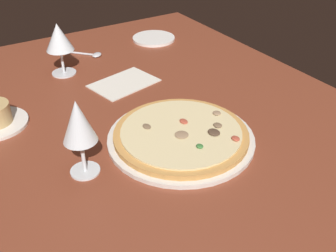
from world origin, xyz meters
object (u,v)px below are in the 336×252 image
pizza_main (181,136)px  spoon (93,54)px  side_plate (154,38)px  paper_menu (124,83)px  wine_glass_near (59,39)px  wine_glass_far (78,124)px

pizza_main → spoon: size_ratio=3.43×
side_plate → paper_menu: side_plate is taller
side_plate → paper_menu: 35.70cm
wine_glass_near → spoon: bearing=-58.0°
wine_glass_far → spoon: (54.90, -24.77, -11.31)cm
paper_menu → spoon: spoon is taller
pizza_main → spoon: bearing=-1.8°
wine_glass_far → paper_menu: wine_glass_far is taller
wine_glass_near → spoon: 18.29cm
side_plate → spoon: 24.68cm
pizza_main → paper_menu: size_ratio=1.85×
pizza_main → wine_glass_far: bearing=87.4°
wine_glass_near → spoon: (7.92, -12.67, -10.54)cm
wine_glass_near → side_plate: bearing=-75.1°
paper_menu → spoon: (23.64, -0.26, 0.30)cm
pizza_main → wine_glass_far: wine_glass_far is taller
wine_glass_far → spoon: size_ratio=1.71×
wine_glass_far → paper_menu: bearing=-38.1°
wine_glass_near → paper_menu: bearing=-141.7°
pizza_main → spoon: pizza_main is taller
wine_glass_near → spoon: wine_glass_near is taller
side_plate → spoon: spoon is taller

